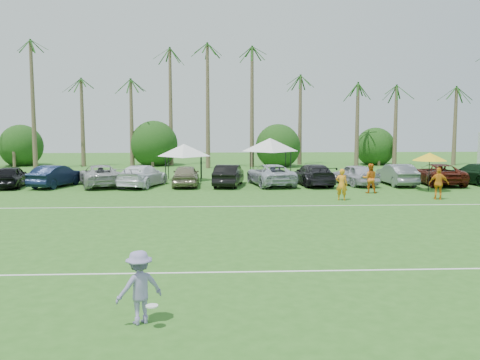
{
  "coord_description": "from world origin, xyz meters",
  "views": [
    {
      "loc": [
        -0.18,
        -13.34,
        4.48
      ],
      "look_at": [
        1.09,
        12.07,
        1.6
      ],
      "focal_mm": 40.0,
      "sensor_mm": 36.0,
      "label": 1
    }
  ],
  "objects": [
    {
      "name": "ground",
      "position": [
        0.0,
        0.0,
        0.0
      ],
      "size": [
        120.0,
        120.0,
        0.0
      ],
      "primitive_type": "plane",
      "color": "#2C621D",
      "rests_on": "ground"
    },
    {
      "name": "field_lines",
      "position": [
        0.0,
        8.0,
        0.01
      ],
      "size": [
        80.0,
        12.1,
        0.01
      ],
      "color": "white",
      "rests_on": "ground"
    },
    {
      "name": "palm_tree_1",
      "position": [
        -17.0,
        38.0,
        8.35
      ],
      "size": [
        2.4,
        2.4,
        9.9
      ],
      "color": "brown",
      "rests_on": "ground"
    },
    {
      "name": "palm_tree_2",
      "position": [
        -12.0,
        38.0,
        9.21
      ],
      "size": [
        2.4,
        2.4,
        10.9
      ],
      "color": "brown",
      "rests_on": "ground"
    },
    {
      "name": "palm_tree_3",
      "position": [
        -8.0,
        38.0,
        10.06
      ],
      "size": [
        2.4,
        2.4,
        11.9
      ],
      "color": "brown",
      "rests_on": "ground"
    },
    {
      "name": "palm_tree_4",
      "position": [
        -4.0,
        38.0,
        7.48
      ],
      "size": [
        2.4,
        2.4,
        8.9
      ],
      "color": "brown",
      "rests_on": "ground"
    },
    {
      "name": "palm_tree_5",
      "position": [
        0.0,
        38.0,
        8.35
      ],
      "size": [
        2.4,
        2.4,
        9.9
      ],
      "color": "brown",
      "rests_on": "ground"
    },
    {
      "name": "palm_tree_6",
      "position": [
        4.0,
        38.0,
        9.21
      ],
      "size": [
        2.4,
        2.4,
        10.9
      ],
      "color": "brown",
      "rests_on": "ground"
    },
    {
      "name": "palm_tree_7",
      "position": [
        8.0,
        38.0,
        10.06
      ],
      "size": [
        2.4,
        2.4,
        11.9
      ],
      "color": "brown",
      "rests_on": "ground"
    },
    {
      "name": "palm_tree_8",
      "position": [
        13.0,
        38.0,
        7.48
      ],
      "size": [
        2.4,
        2.4,
        8.9
      ],
      "color": "brown",
      "rests_on": "ground"
    },
    {
      "name": "palm_tree_9",
      "position": [
        18.0,
        38.0,
        8.35
      ],
      "size": [
        2.4,
        2.4,
        9.9
      ],
      "color": "brown",
      "rests_on": "ground"
    },
    {
      "name": "palm_tree_10",
      "position": [
        23.0,
        38.0,
        9.21
      ],
      "size": [
        2.4,
        2.4,
        10.9
      ],
      "color": "brown",
      "rests_on": "ground"
    },
    {
      "name": "bush_tree_0",
      "position": [
        -19.0,
        39.0,
        1.8
      ],
      "size": [
        4.0,
        4.0,
        4.0
      ],
      "color": "brown",
      "rests_on": "ground"
    },
    {
      "name": "bush_tree_1",
      "position": [
        -6.0,
        39.0,
        1.8
      ],
      "size": [
        4.0,
        4.0,
        4.0
      ],
      "color": "brown",
      "rests_on": "ground"
    },
    {
      "name": "bush_tree_2",
      "position": [
        6.0,
        39.0,
        1.8
      ],
      "size": [
        4.0,
        4.0,
        4.0
      ],
      "color": "brown",
      "rests_on": "ground"
    },
    {
      "name": "bush_tree_3",
      "position": [
        16.0,
        39.0,
        1.8
      ],
      "size": [
        4.0,
        4.0,
        4.0
      ],
      "color": "brown",
      "rests_on": "ground"
    },
    {
      "name": "sideline_player_a",
      "position": [
        6.96,
        15.88,
        0.89
      ],
      "size": [
        0.74,
        0.6,
        1.77
      ],
      "primitive_type": "imported",
      "rotation": [
        0.0,
        0.0,
        2.83
      ],
      "color": "orange",
      "rests_on": "ground"
    },
    {
      "name": "sideline_player_b",
      "position": [
        9.38,
        18.69,
        0.91
      ],
      "size": [
        1.01,
        0.86,
        1.82
      ],
      "primitive_type": "imported",
      "rotation": [
        0.0,
        0.0,
        2.93
      ],
      "color": "orange",
      "rests_on": "ground"
    },
    {
      "name": "sideline_player_c",
      "position": [
        12.48,
        15.87,
        0.9
      ],
      "size": [
        1.14,
        0.74,
        1.81
      ],
      "primitive_type": "imported",
      "rotation": [
        0.0,
        0.0,
        2.84
      ],
      "color": "orange",
      "rests_on": "ground"
    },
    {
      "name": "canopy_tent_left",
      "position": [
        -2.34,
        26.04,
        2.71
      ],
      "size": [
        3.9,
        3.9,
        3.16
      ],
      "color": "black",
      "rests_on": "ground"
    },
    {
      "name": "canopy_tent_right",
      "position": [
        4.22,
        28.02,
        3.06
      ],
      "size": [
        4.4,
        4.4,
        3.57
      ],
      "color": "black",
      "rests_on": "ground"
    },
    {
      "name": "market_umbrella",
      "position": [
        13.3,
        19.27,
        2.18
      ],
      "size": [
        2.19,
        2.19,
        2.43
      ],
      "color": "black",
      "rests_on": "ground"
    },
    {
      "name": "frisbee_player",
      "position": [
        -1.82,
        -1.86,
        0.82
      ],
      "size": [
        1.22,
        1.04,
        1.64
      ],
      "rotation": [
        0.0,
        0.0,
        3.65
      ],
      "color": "#877DB2",
      "rests_on": "ground"
    },
    {
      "name": "parked_car_0",
      "position": [
        -13.62,
        22.63,
        0.73
      ],
      "size": [
        2.1,
        4.43,
        1.46
      ],
      "primitive_type": "imported",
      "rotation": [
        0.0,
        0.0,
        3.23
      ],
      "color": "black",
      "rests_on": "ground"
    },
    {
      "name": "parked_car_1",
      "position": [
        -10.73,
        22.79,
        0.73
      ],
      "size": [
        2.83,
        4.7,
        1.46
      ],
      "primitive_type": "imported",
      "rotation": [
        0.0,
        0.0,
        2.83
      ],
      "color": "#0E1A34",
      "rests_on": "ground"
    },
    {
      "name": "parked_car_2",
      "position": [
        -7.84,
        22.92,
        0.73
      ],
      "size": [
        3.94,
        5.75,
        1.46
      ],
      "primitive_type": "imported",
      "rotation": [
        0.0,
        0.0,
        3.46
      ],
      "color": "#A5A5A6",
      "rests_on": "ground"
    },
    {
      "name": "parked_car_3",
      "position": [
        -4.94,
        22.64,
        0.73
      ],
      "size": [
        3.36,
        5.41,
        1.46
      ],
      "primitive_type": "imported",
      "rotation": [
        0.0,
        0.0,
        2.86
      ],
      "color": "white",
      "rests_on": "ground"
    },
    {
      "name": "parked_car_4",
      "position": [
        -2.05,
        22.65,
        0.73
      ],
      "size": [
        1.73,
        4.29,
        1.46
      ],
      "primitive_type": "imported",
      "rotation": [
        0.0,
        0.0,
        3.14
      ],
      "color": "gray",
      "rests_on": "ground"
    },
    {
      "name": "parked_car_5",
      "position": [
        0.84,
        22.6,
        0.73
      ],
      "size": [
        2.32,
        4.64,
        1.46
      ],
      "primitive_type": "imported",
      "rotation": [
        0.0,
        0.0,
        2.96
      ],
      "color": "black",
      "rests_on": "ground"
    },
    {
      "name": "parked_car_6",
      "position": [
        3.74,
        22.85,
        0.73
      ],
      "size": [
        3.3,
        5.6,
        1.46
      ],
      "primitive_type": "imported",
      "rotation": [
        0.0,
        0.0,
        3.32
      ],
      "color": "#B1B6C2",
      "rests_on": "ground"
    },
    {
      "name": "parked_car_7",
      "position": [
        6.63,
        22.78,
        0.73
      ],
      "size": [
        2.62,
        5.24,
        1.46
      ],
      "primitive_type": "imported",
      "rotation": [
        0.0,
        0.0,
        3.26
      ],
      "color": "black",
      "rests_on": "ground"
    },
    {
      "name": "parked_car_8",
      "position": [
        9.52,
        22.72,
        0.73
      ],
      "size": [
        2.79,
        4.59,
        1.46
      ],
      "primitive_type": "imported",
      "rotation": [
        0.0,
        0.0,
        3.41
      ],
      "color": "#BAB9C5",
      "rests_on": "ground"
    },
    {
      "name": "parked_car_9",
      "position": [
        12.42,
        22.58,
        0.73
      ],
      "size": [
        1.71,
        4.49,
        1.46
      ],
      "primitive_type": "imported",
      "rotation": [
        0.0,
        0.0,
        3.18
      ],
      "color": "slate",
      "rests_on": "ground"
    },
    {
      "name": "parked_car_10",
      "position": [
        15.31,
        22.76,
        0.73
      ],
      "size": [
        2.45,
        5.27,
        1.46
      ],
      "primitive_type": "imported",
      "rotation": [
        0.0,
        0.0,
        3.15
      ],
      "color": "#4C160C",
      "rests_on": "ground"
    },
    {
      "name": "parked_car_11",
      "position": [
        18.2,
        22.95,
        0.73
      ],
      "size": [
        3.25,
        5.39,
        1.46
      ],
      "primitive_type": "imported",
      "rotation": [
        0.0,
        0.0,
        3.4
      ],
      "color": "black",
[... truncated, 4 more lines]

